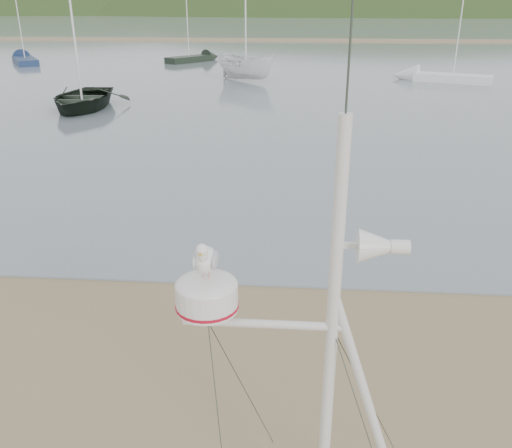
# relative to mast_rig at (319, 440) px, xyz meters

# --- Properties ---
(ground) EXTENTS (560.00, 560.00, 0.00)m
(ground) POSITION_rel_mast_rig_xyz_m (-2.79, 1.14, -1.27)
(ground) COLOR olive
(ground) RESTS_ON ground
(water) EXTENTS (560.00, 256.00, 0.04)m
(water) POSITION_rel_mast_rig_xyz_m (-2.79, 133.14, -1.25)
(water) COLOR slate
(water) RESTS_ON ground
(sandbar) EXTENTS (560.00, 7.00, 0.07)m
(sandbar) POSITION_rel_mast_rig_xyz_m (-2.79, 71.14, -1.19)
(sandbar) COLOR olive
(sandbar) RESTS_ON water
(hill_ridge) EXTENTS (620.00, 180.00, 80.00)m
(hill_ridge) POSITION_rel_mast_rig_xyz_m (15.72, 236.14, -20.96)
(hill_ridge) COLOR #203314
(hill_ridge) RESTS_ON ground
(far_cottages) EXTENTS (294.40, 6.30, 8.00)m
(far_cottages) POSITION_rel_mast_rig_xyz_m (0.21, 197.14, 2.73)
(far_cottages) COLOR beige
(far_cottages) RESTS_ON ground
(mast_rig) EXTENTS (2.33, 2.48, 5.25)m
(mast_rig) POSITION_rel_mast_rig_xyz_m (0.00, 0.00, 0.00)
(mast_rig) COLOR silver
(mast_rig) RESTS_ON ground
(boat_dark) EXTENTS (3.87, 1.23, 5.38)m
(boat_dark) POSITION_rel_mast_rig_xyz_m (-10.91, 22.25, 1.46)
(boat_dark) COLOR black
(boat_dark) RESTS_ON water
(boat_white) EXTENTS (2.55, 2.54, 4.77)m
(boat_white) POSITION_rel_mast_rig_xyz_m (-3.79, 32.80, 1.16)
(boat_white) COLOR silver
(boat_white) RESTS_ON water
(sailboat_dark_mid) EXTENTS (4.57, 5.37, 5.71)m
(sailboat_dark_mid) POSITION_rel_mast_rig_xyz_m (-8.97, 45.14, -0.96)
(sailboat_dark_mid) COLOR black
(sailboat_dark_mid) RESTS_ON ground
(sailboat_white_near) EXTENTS (6.52, 3.76, 6.37)m
(sailboat_white_near) POSITION_rel_mast_rig_xyz_m (8.28, 33.96, -0.97)
(sailboat_white_near) COLOR silver
(sailboat_white_near) RESTS_ON ground
(sailboat_blue_near) EXTENTS (4.82, 6.27, 6.43)m
(sailboat_blue_near) POSITION_rel_mast_rig_xyz_m (-24.11, 42.94, -0.97)
(sailboat_blue_near) COLOR #142547
(sailboat_blue_near) RESTS_ON ground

